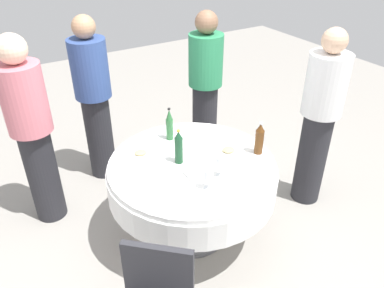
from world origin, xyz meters
name	(u,v)px	position (x,y,z in m)	size (l,w,h in m)	color
ground_plane	(192,233)	(0.00, 0.00, 0.00)	(10.00, 10.00, 0.00)	gray
dining_table	(192,178)	(0.00, 0.00, 0.59)	(1.31, 1.31, 0.74)	white
bottle_green_near	(170,125)	(0.02, 0.40, 0.87)	(0.06, 0.06, 0.28)	#2D6B38
bottle_dark_green_far	(179,147)	(-0.08, 0.06, 0.87)	(0.06, 0.06, 0.28)	#194728
bottle_brown_inner	(259,139)	(0.52, -0.15, 0.87)	(0.07, 0.07, 0.27)	#593314
wine_glass_west	(208,175)	(-0.07, -0.32, 0.85)	(0.07, 0.07, 0.15)	white
wine_glass_left	(221,162)	(0.09, -0.25, 0.86)	(0.07, 0.07, 0.16)	white
plate_front	(228,151)	(0.32, -0.03, 0.75)	(0.23, 0.23, 0.04)	white
plate_rear	(141,154)	(-0.29, 0.29, 0.75)	(0.21, 0.21, 0.04)	white
plate_right	(192,134)	(0.22, 0.36, 0.75)	(0.24, 0.24, 0.02)	white
plate_east	(165,191)	(-0.34, -0.21, 0.75)	(0.24, 0.24, 0.02)	white
fork_far	(248,177)	(0.25, -0.37, 0.74)	(0.18, 0.02, 0.01)	silver
fork_inner	(176,148)	(-0.01, 0.24, 0.74)	(0.18, 0.02, 0.01)	silver
fork_west	(198,156)	(0.08, 0.05, 0.74)	(0.18, 0.02, 0.01)	silver
folded_napkin	(196,172)	(-0.05, -0.13, 0.75)	(0.16, 0.16, 0.02)	white
person_near	(32,131)	(-0.96, 0.88, 0.87)	(0.34, 0.34, 1.65)	#26262B
person_far	(205,87)	(0.74, 0.97, 0.84)	(0.34, 0.34, 1.60)	#26262B
person_inner	(319,119)	(1.19, -0.14, 0.85)	(0.34, 0.34, 1.63)	#26262B
person_west	(94,98)	(-0.32, 1.26, 0.85)	(0.34, 0.34, 1.63)	#26262B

